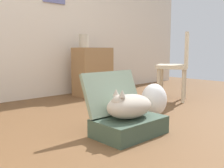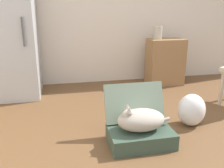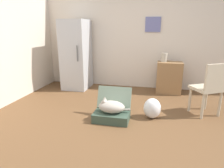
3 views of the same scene
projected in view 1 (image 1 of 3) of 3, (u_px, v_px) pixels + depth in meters
ground_plane at (167, 133)px, 2.14m from camera, size 7.68×7.68×0.00m
wall_back at (36, 6)px, 3.61m from camera, size 6.40×0.15×2.60m
suitcase_base at (129, 126)px, 2.08m from camera, size 0.57×0.37×0.14m
suitcase_lid at (112, 93)px, 2.19m from camera, size 0.57×0.17×0.36m
cat at (129, 106)px, 2.05m from camera, size 0.51×0.28×0.24m
plastic_bag_white at (154, 100)px, 2.67m from camera, size 0.28×0.26×0.34m
side_table at (93, 72)px, 3.90m from camera, size 0.55×0.34×0.72m
vase_tall at (84, 41)px, 3.77m from camera, size 0.13×0.13×0.19m
chair at (178, 63)px, 3.47m from camera, size 0.57×0.56×0.91m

